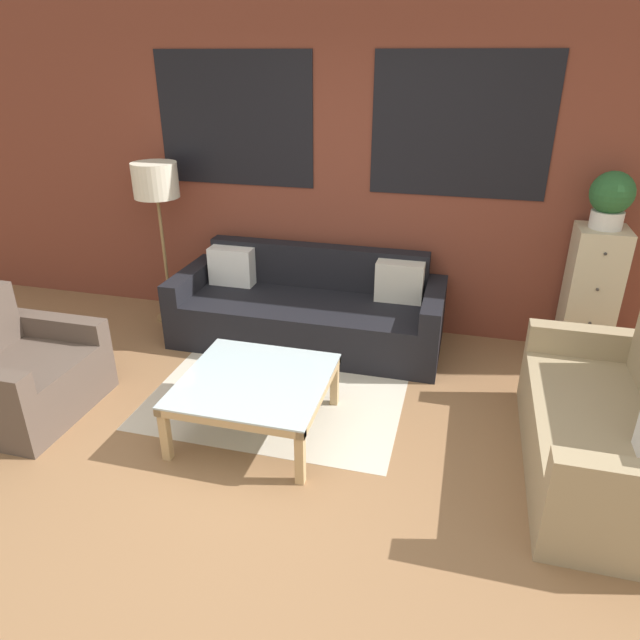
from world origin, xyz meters
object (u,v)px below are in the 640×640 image
at_px(settee_vintage, 612,432).
at_px(armchair_corner, 20,376).
at_px(coffee_table, 255,386).
at_px(drawer_cabinet, 589,297).
at_px(floor_lamp, 156,186).
at_px(potted_plant, 611,198).
at_px(couch_dark, 308,311).

height_order(settee_vintage, armchair_corner, settee_vintage).
distance_m(coffee_table, drawer_cabinet, 2.75).
height_order(floor_lamp, potted_plant, potted_plant).
bearing_deg(floor_lamp, drawer_cabinet, 1.63).
distance_m(settee_vintage, drawer_cabinet, 1.52).
distance_m(settee_vintage, armchair_corner, 3.87).
bearing_deg(settee_vintage, potted_plant, 88.00).
xyz_separation_m(settee_vintage, potted_plant, (0.05, 1.49, 1.04)).
bearing_deg(couch_dark, settee_vintage, -30.00).
height_order(couch_dark, floor_lamp, floor_lamp).
relative_size(coffee_table, drawer_cabinet, 0.84).
relative_size(couch_dark, potted_plant, 5.44).
xyz_separation_m(armchair_corner, coffee_table, (1.68, 0.20, 0.06)).
height_order(coffee_table, floor_lamp, floor_lamp).
distance_m(settee_vintage, floor_lamp, 3.99).
height_order(armchair_corner, potted_plant, potted_plant).
distance_m(armchair_corner, potted_plant, 4.44).
xyz_separation_m(coffee_table, potted_plant, (2.24, 1.59, 1.01)).
relative_size(armchair_corner, drawer_cabinet, 0.83).
distance_m(floor_lamp, potted_plant, 3.67).
bearing_deg(coffee_table, floor_lamp, 133.89).
bearing_deg(coffee_table, armchair_corner, -173.30).
xyz_separation_m(armchair_corner, potted_plant, (3.91, 1.79, 1.08)).
bearing_deg(coffee_table, settee_vintage, 2.58).
bearing_deg(couch_dark, coffee_table, -88.95).
height_order(armchair_corner, floor_lamp, floor_lamp).
height_order(couch_dark, settee_vintage, settee_vintage).
xyz_separation_m(couch_dark, drawer_cabinet, (2.26, 0.22, 0.29)).
bearing_deg(settee_vintage, coffee_table, -177.42).
distance_m(floor_lamp, drawer_cabinet, 3.74).
distance_m(couch_dark, floor_lamp, 1.72).
xyz_separation_m(settee_vintage, floor_lamp, (-3.62, 1.39, 0.95)).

